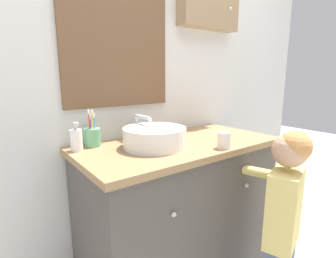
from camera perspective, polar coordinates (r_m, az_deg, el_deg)
name	(u,v)px	position (r m, az deg, el deg)	size (l,w,h in m)	color
wall_back	(150,61)	(1.72, -3.95, 14.54)	(3.20, 0.18, 2.50)	silver
vanity_counter	(178,208)	(1.65, 2.28, -16.82)	(1.16, 0.59, 0.82)	#4C4742
sink_basin	(154,137)	(1.39, -3.00, -1.71)	(0.33, 0.39, 0.16)	white
toothbrush_holder	(93,137)	(1.46, -16.11, -1.60)	(0.09, 0.09, 0.20)	#66B27F
soap_dispenser	(76,140)	(1.39, -19.32, -2.21)	(0.06, 0.06, 0.15)	white
child_figure	(283,212)	(1.47, 23.76, -16.18)	(0.27, 0.49, 0.95)	slate
drinking_cup	(224,140)	(1.39, 12.06, -2.41)	(0.07, 0.07, 0.09)	silver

